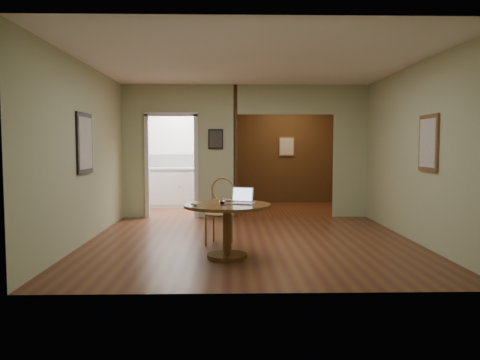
{
  "coord_description": "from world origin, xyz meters",
  "views": [
    {
      "loc": [
        -0.33,
        -7.03,
        1.45
      ],
      "look_at": [
        -0.17,
        -0.2,
        0.96
      ],
      "focal_mm": 35.0,
      "sensor_mm": 36.0,
      "label": 1
    }
  ],
  "objects_px": {
    "closed_laptop": "(231,200)",
    "chair": "(221,207)",
    "dining_table": "(227,218)",
    "open_laptop": "(243,199)"
  },
  "relations": [
    {
      "from": "chair",
      "to": "dining_table",
      "type": "bearing_deg",
      "value": -62.62
    },
    {
      "from": "closed_laptop",
      "to": "dining_table",
      "type": "bearing_deg",
      "value": -94.06
    },
    {
      "from": "chair",
      "to": "open_laptop",
      "type": "relative_size",
      "value": 2.81
    },
    {
      "from": "closed_laptop",
      "to": "chair",
      "type": "bearing_deg",
      "value": 111.62
    },
    {
      "from": "open_laptop",
      "to": "closed_laptop",
      "type": "xyz_separation_m",
      "value": [
        -0.15,
        0.23,
        -0.05
      ]
    },
    {
      "from": "dining_table",
      "to": "chair",
      "type": "distance_m",
      "value": 0.91
    },
    {
      "from": "dining_table",
      "to": "open_laptop",
      "type": "height_order",
      "value": "open_laptop"
    },
    {
      "from": "chair",
      "to": "closed_laptop",
      "type": "distance_m",
      "value": 0.65
    },
    {
      "from": "open_laptop",
      "to": "chair",
      "type": "bearing_deg",
      "value": 130.45
    },
    {
      "from": "chair",
      "to": "closed_laptop",
      "type": "xyz_separation_m",
      "value": [
        0.16,
        -0.6,
        0.17
      ]
    }
  ]
}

